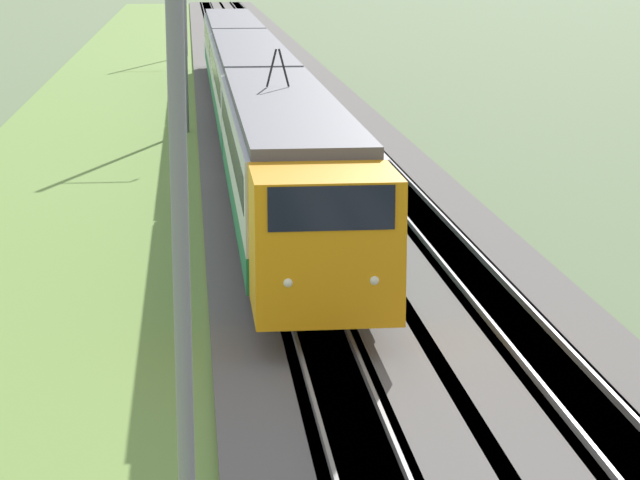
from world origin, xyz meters
TOP-DOWN VIEW (x-y plane):
  - ballast_main at (50.00, 0.00)m, footprint 240.00×4.40m
  - ballast_adjacent at (50.00, -4.07)m, footprint 240.00×4.40m
  - track_main at (50.00, 0.00)m, footprint 240.00×1.57m
  - track_adjacent at (50.00, -4.07)m, footprint 240.00×1.57m
  - grass_verge at (50.00, 6.44)m, footprint 240.00×8.79m
  - passenger_train at (44.73, 0.00)m, footprint 59.51×2.92m
  - catenary_mast_near at (7.94, 2.60)m, footprint 0.22×2.56m
  - catenary_mast_mid at (46.37, 2.60)m, footprint 0.22×2.56m

SIDE VIEW (x-z plane):
  - grass_verge at x=50.00m, z-range 0.00..0.12m
  - ballast_main at x=50.00m, z-range 0.00..0.30m
  - ballast_adjacent at x=50.00m, z-range 0.00..0.30m
  - track_main at x=50.00m, z-range -0.07..0.38m
  - track_adjacent at x=50.00m, z-range -0.07..0.38m
  - passenger_train at x=44.73m, z-range -0.16..4.93m
  - catenary_mast_mid at x=46.37m, z-range 0.14..8.38m
  - catenary_mast_near at x=7.94m, z-range 0.14..8.96m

